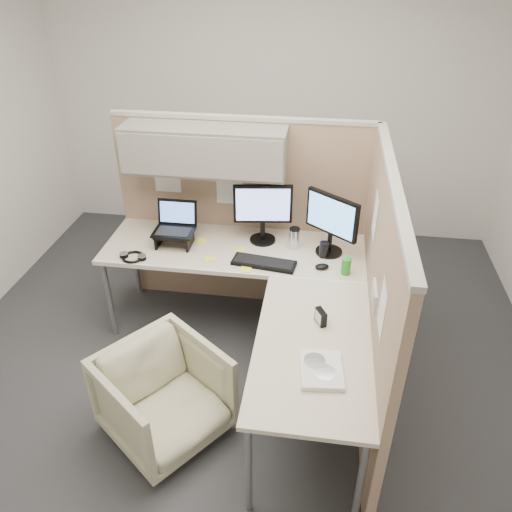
# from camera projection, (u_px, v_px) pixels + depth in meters

# --- Properties ---
(ground) EXTENTS (4.50, 4.50, 0.00)m
(ground) POSITION_uv_depth(u_px,v_px,m) (238.00, 369.00, 3.72)
(ground) COLOR #2D2E32
(ground) RESTS_ON ground
(partition_back) EXTENTS (2.00, 0.36, 1.63)m
(partition_back) POSITION_uv_depth(u_px,v_px,m) (226.00, 186.00, 3.85)
(partition_back) COLOR #A18269
(partition_back) RESTS_ON ground
(partition_right) EXTENTS (0.07, 2.03, 1.63)m
(partition_right) POSITION_uv_depth(u_px,v_px,m) (375.00, 297.00, 3.12)
(partition_right) COLOR #A18269
(partition_right) RESTS_ON ground
(desk) EXTENTS (2.00, 1.98, 0.73)m
(desk) POSITION_uv_depth(u_px,v_px,m) (257.00, 286.00, 3.44)
(desk) COLOR beige
(desk) RESTS_ON ground
(office_chair) EXTENTS (0.90, 0.90, 0.68)m
(office_chair) POSITION_uv_depth(u_px,v_px,m) (164.00, 393.00, 3.08)
(office_chair) COLOR beige
(office_chair) RESTS_ON ground
(monitor_left) EXTENTS (0.44, 0.20, 0.47)m
(monitor_left) POSITION_uv_depth(u_px,v_px,m) (263.00, 209.00, 3.73)
(monitor_left) COLOR black
(monitor_left) RESTS_ON desk
(monitor_right) EXTENTS (0.37, 0.29, 0.47)m
(monitor_right) POSITION_uv_depth(u_px,v_px,m) (332.00, 220.00, 3.58)
(monitor_right) COLOR black
(monitor_right) RESTS_ON desk
(laptop_station) EXTENTS (0.30, 0.26, 0.32)m
(laptop_station) POSITION_uv_depth(u_px,v_px,m) (175.00, 229.00, 3.78)
(laptop_station) COLOR black
(laptop_station) RESTS_ON desk
(keyboard) EXTENTS (0.48, 0.21, 0.02)m
(keyboard) POSITION_uv_depth(u_px,v_px,m) (264.00, 263.00, 3.59)
(keyboard) COLOR black
(keyboard) RESTS_ON desk
(mouse) EXTENTS (0.11, 0.09, 0.04)m
(mouse) POSITION_uv_depth(u_px,v_px,m) (322.00, 267.00, 3.54)
(mouse) COLOR black
(mouse) RESTS_ON desk
(travel_mug) EXTENTS (0.08, 0.08, 0.17)m
(travel_mug) POSITION_uv_depth(u_px,v_px,m) (294.00, 238.00, 3.74)
(travel_mug) COLOR silver
(travel_mug) RESTS_ON desk
(soda_can_green) EXTENTS (0.07, 0.07, 0.12)m
(soda_can_green) POSITION_uv_depth(u_px,v_px,m) (346.00, 266.00, 3.46)
(soda_can_green) COLOR #268C1E
(soda_can_green) RESTS_ON desk
(soda_can_silver) EXTENTS (0.07, 0.07, 0.12)m
(soda_can_silver) POSITION_uv_depth(u_px,v_px,m) (324.00, 250.00, 3.65)
(soda_can_silver) COLOR black
(soda_can_silver) RESTS_ON desk
(sticky_note_d) EXTENTS (0.08, 0.08, 0.01)m
(sticky_note_d) POSITION_uv_depth(u_px,v_px,m) (240.00, 251.00, 3.74)
(sticky_note_d) COLOR yellow
(sticky_note_d) RESTS_ON desk
(sticky_note_a) EXTENTS (0.10, 0.10, 0.01)m
(sticky_note_a) POSITION_uv_depth(u_px,v_px,m) (210.00, 259.00, 3.65)
(sticky_note_a) COLOR yellow
(sticky_note_a) RESTS_ON desk
(sticky_note_c) EXTENTS (0.09, 0.09, 0.01)m
(sticky_note_c) POSITION_uv_depth(u_px,v_px,m) (201.00, 241.00, 3.87)
(sticky_note_c) COLOR yellow
(sticky_note_c) RESTS_ON desk
(sticky_note_b) EXTENTS (0.08, 0.08, 0.01)m
(sticky_note_b) POSITION_uv_depth(u_px,v_px,m) (246.00, 269.00, 3.53)
(sticky_note_b) COLOR yellow
(sticky_note_b) RESTS_ON desk
(headphones) EXTENTS (0.20, 0.18, 0.03)m
(headphones) POSITION_uv_depth(u_px,v_px,m) (133.00, 257.00, 3.65)
(headphones) COLOR black
(headphones) RESTS_ON desk
(paper_stack) EXTENTS (0.25, 0.31, 0.03)m
(paper_stack) POSITION_uv_depth(u_px,v_px,m) (321.00, 370.00, 2.69)
(paper_stack) COLOR white
(paper_stack) RESTS_ON desk
(desk_clock) EXTENTS (0.08, 0.10, 0.10)m
(desk_clock) POSITION_uv_depth(u_px,v_px,m) (321.00, 317.00, 3.01)
(desk_clock) COLOR black
(desk_clock) RESTS_ON desk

